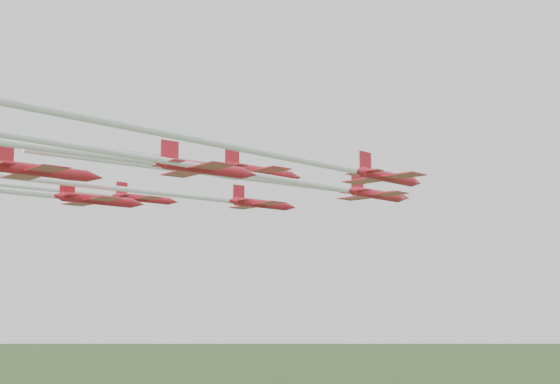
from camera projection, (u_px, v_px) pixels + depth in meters
The scene contains 7 objects.
jet_lead at pixel (306, 185), 96.00m from camera, with size 21.67×51.02×2.67m.
jet_row2_left at pixel (131, 190), 87.91m from camera, with size 24.93×65.57×2.62m.
jet_row2_right at pixel (263, 176), 77.18m from camera, with size 19.53×64.68×2.57m.
jet_row3_left at pixel (14, 186), 92.64m from camera, with size 23.01×61.03×2.41m.
jet_row3_mid at pixel (121, 151), 75.22m from camera, with size 23.22×65.23×2.84m.
jet_row3_right at pixel (321, 164), 64.67m from camera, with size 12.97×41.92×2.37m.
jet_row4_right at pixel (93, 154), 65.41m from camera, with size 20.27×47.20×2.68m.
Camera 1 is at (42.47, -75.55, 47.60)m, focal length 50.00 mm.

